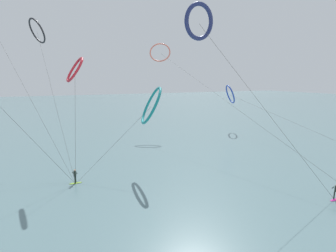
{
  "coord_description": "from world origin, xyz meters",
  "views": [
    {
      "loc": [
        -9.55,
        3.09,
        11.99
      ],
      "look_at": [
        0.0,
        23.85,
        7.88
      ],
      "focal_mm": 28.19,
      "sensor_mm": 36.0,
      "label": 1
    }
  ],
  "objects_px": {
    "kite_teal": "(151,105)",
    "kite_cobalt": "(230,94)",
    "surfer_magenta": "(336,193)",
    "kite_coral": "(160,53)",
    "surfer_lime": "(75,177)",
    "kite_charcoal": "(37,31)",
    "kite_crimson": "(75,70)",
    "kite_navy": "(199,22)"
  },
  "relations": [
    {
      "from": "kite_charcoal",
      "to": "kite_coral",
      "type": "distance_m",
      "value": 25.42
    },
    {
      "from": "surfer_lime",
      "to": "kite_charcoal",
      "type": "height_order",
      "value": "kite_charcoal"
    },
    {
      "from": "surfer_lime",
      "to": "kite_cobalt",
      "type": "distance_m",
      "value": 42.22
    },
    {
      "from": "kite_cobalt",
      "to": "kite_navy",
      "type": "bearing_deg",
      "value": 157.17
    },
    {
      "from": "surfer_lime",
      "to": "kite_crimson",
      "type": "xyz_separation_m",
      "value": [
        1.03,
        3.6,
        12.24
      ]
    },
    {
      "from": "kite_navy",
      "to": "kite_coral",
      "type": "bearing_deg",
      "value": -118.23
    },
    {
      "from": "kite_teal",
      "to": "surfer_lime",
      "type": "bearing_deg",
      "value": -74.54
    },
    {
      "from": "kite_cobalt",
      "to": "kite_crimson",
      "type": "xyz_separation_m",
      "value": [
        -35.7,
        -15.79,
        4.65
      ]
    },
    {
      "from": "kite_coral",
      "to": "surfer_lime",
      "type": "bearing_deg",
      "value": -101.42
    },
    {
      "from": "kite_charcoal",
      "to": "kite_crimson",
      "type": "distance_m",
      "value": 17.95
    },
    {
      "from": "kite_charcoal",
      "to": "kite_teal",
      "type": "xyz_separation_m",
      "value": [
        12.65,
        -19.1,
        -11.11
      ]
    },
    {
      "from": "kite_navy",
      "to": "kite_cobalt",
      "type": "height_order",
      "value": "kite_navy"
    },
    {
      "from": "kite_navy",
      "to": "kite_teal",
      "type": "bearing_deg",
      "value": -92.44
    },
    {
      "from": "kite_navy",
      "to": "kite_cobalt",
      "type": "xyz_separation_m",
      "value": [
        25.65,
        27.83,
        -8.79
      ]
    },
    {
      "from": "kite_charcoal",
      "to": "kite_crimson",
      "type": "xyz_separation_m",
      "value": [
        3.97,
        -16.18,
        -6.68
      ]
    },
    {
      "from": "surfer_lime",
      "to": "kite_teal",
      "type": "xyz_separation_m",
      "value": [
        9.71,
        0.68,
        7.82
      ]
    },
    {
      "from": "kite_charcoal",
      "to": "kite_cobalt",
      "type": "distance_m",
      "value": 41.26
    },
    {
      "from": "kite_charcoal",
      "to": "surfer_lime",
      "type": "bearing_deg",
      "value": 166.66
    },
    {
      "from": "kite_cobalt",
      "to": "kite_coral",
      "type": "bearing_deg",
      "value": 86.85
    },
    {
      "from": "surfer_magenta",
      "to": "kite_crimson",
      "type": "bearing_deg",
      "value": -175.27
    },
    {
      "from": "kite_teal",
      "to": "kite_cobalt",
      "type": "height_order",
      "value": "kite_teal"
    },
    {
      "from": "kite_cobalt",
      "to": "kite_charcoal",
      "type": "bearing_deg",
      "value": 109.26
    },
    {
      "from": "surfer_magenta",
      "to": "kite_crimson",
      "type": "distance_m",
      "value": 31.53
    },
    {
      "from": "kite_teal",
      "to": "kite_navy",
      "type": "distance_m",
      "value": 12.59
    },
    {
      "from": "surfer_magenta",
      "to": "kite_teal",
      "type": "bearing_deg",
      "value": 175.27
    },
    {
      "from": "kite_navy",
      "to": "kite_coral",
      "type": "height_order",
      "value": "kite_coral"
    },
    {
      "from": "surfer_lime",
      "to": "kite_navy",
      "type": "bearing_deg",
      "value": 73.49
    },
    {
      "from": "surfer_lime",
      "to": "kite_charcoal",
      "type": "xyz_separation_m",
      "value": [
        -2.93,
        19.78,
        18.93
      ]
    },
    {
      "from": "kite_teal",
      "to": "kite_coral",
      "type": "relative_size",
      "value": 0.23
    },
    {
      "from": "kite_charcoal",
      "to": "kite_navy",
      "type": "distance_m",
      "value": 31.62
    },
    {
      "from": "kite_teal",
      "to": "kite_navy",
      "type": "relative_size",
      "value": 0.61
    },
    {
      "from": "surfer_magenta",
      "to": "surfer_lime",
      "type": "height_order",
      "value": "same"
    },
    {
      "from": "surfer_lime",
      "to": "kite_cobalt",
      "type": "bearing_deg",
      "value": 138.62
    },
    {
      "from": "surfer_lime",
      "to": "kite_teal",
      "type": "bearing_deg",
      "value": 114.79
    },
    {
      "from": "kite_crimson",
      "to": "kite_cobalt",
      "type": "bearing_deg",
      "value": 107.46
    },
    {
      "from": "kite_coral",
      "to": "kite_crimson",
      "type": "distance_m",
      "value": 30.67
    },
    {
      "from": "kite_teal",
      "to": "kite_cobalt",
      "type": "relative_size",
      "value": 0.26
    },
    {
      "from": "surfer_lime",
      "to": "kite_teal",
      "type": "relative_size",
      "value": 0.15
    },
    {
      "from": "kite_charcoal",
      "to": "kite_navy",
      "type": "relative_size",
      "value": 1.17
    },
    {
      "from": "kite_coral",
      "to": "kite_cobalt",
      "type": "relative_size",
      "value": 1.13
    },
    {
      "from": "kite_teal",
      "to": "kite_cobalt",
      "type": "bearing_deg",
      "value": 136.16
    },
    {
      "from": "surfer_magenta",
      "to": "kite_coral",
      "type": "xyz_separation_m",
      "value": [
        -1.41,
        41.07,
        16.98
      ]
    }
  ]
}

